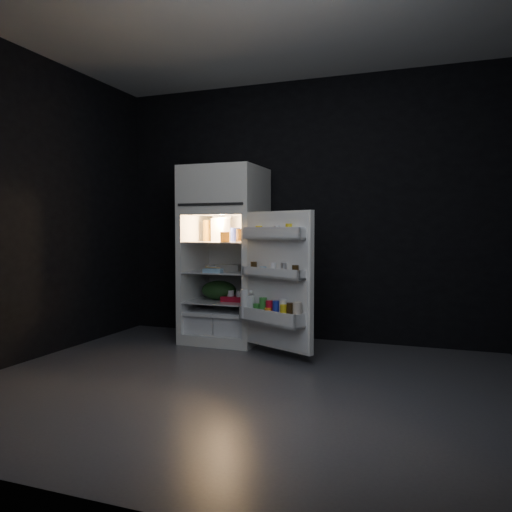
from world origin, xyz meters
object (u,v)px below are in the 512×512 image
at_px(egg_carton, 228,268).
at_px(yogurt_tray, 236,299).
at_px(refrigerator, 226,248).
at_px(fridge_door, 276,283).
at_px(milk_jug, 221,230).

relative_size(egg_carton, yogurt_tray, 0.92).
distance_m(egg_carton, yogurt_tray, 0.33).
bearing_deg(yogurt_tray, refrigerator, 147.12).
bearing_deg(fridge_door, milk_jug, 144.00).
bearing_deg(fridge_door, yogurt_tray, 141.71).
distance_m(refrigerator, milk_jug, 0.21).
bearing_deg(yogurt_tray, egg_carton, 160.20).
bearing_deg(milk_jug, yogurt_tray, -23.58).
bearing_deg(fridge_door, refrigerator, 143.07).
height_order(milk_jug, yogurt_tray, milk_jug).
relative_size(refrigerator, egg_carton, 6.95).
xyz_separation_m(refrigerator, yogurt_tray, (0.15, -0.09, -0.50)).
bearing_deg(egg_carton, refrigerator, 132.21).
xyz_separation_m(refrigerator, milk_jug, (-0.07, 0.04, 0.19)).
xyz_separation_m(milk_jug, egg_carton, (0.12, -0.09, -0.38)).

